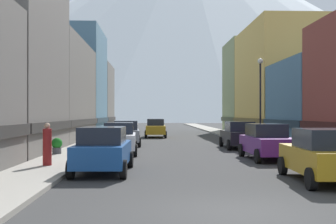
{
  "coord_description": "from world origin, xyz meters",
  "views": [
    {
      "loc": [
        -1.91,
        -9.88,
        2.28
      ],
      "look_at": [
        -0.07,
        40.68,
        2.49
      ],
      "focal_mm": 46.23,
      "sensor_mm": 36.0,
      "label": 1
    }
  ],
  "objects_px": {
    "car_right_0": "(323,155)",
    "car_right_1": "(267,141)",
    "potted_plant_0": "(57,145)",
    "car_left_0": "(103,150)",
    "pedestrian_0": "(47,146)",
    "car_left_1": "(119,138)",
    "streetlamp_right": "(260,88)",
    "car_left_2": "(126,133)",
    "car_right_2": "(239,135)",
    "car_driving_0": "(156,128)"
  },
  "relations": [
    {
      "from": "car_right_0",
      "to": "car_right_1",
      "type": "xyz_separation_m",
      "value": [
        0.0,
        7.07,
        0.0
      ]
    },
    {
      "from": "potted_plant_0",
      "to": "car_right_0",
      "type": "bearing_deg",
      "value": -39.81
    },
    {
      "from": "car_left_0",
      "to": "pedestrian_0",
      "type": "bearing_deg",
      "value": 152.19
    },
    {
      "from": "car_left_1",
      "to": "streetlamp_right",
      "type": "bearing_deg",
      "value": 24.48
    },
    {
      "from": "car_left_0",
      "to": "car_left_2",
      "type": "xyz_separation_m",
      "value": [
        0.0,
        14.28,
        0.0
      ]
    },
    {
      "from": "car_right_2",
      "to": "car_left_2",
      "type": "bearing_deg",
      "value": 160.32
    },
    {
      "from": "car_right_0",
      "to": "pedestrian_0",
      "type": "bearing_deg",
      "value": 159.41
    },
    {
      "from": "potted_plant_0",
      "to": "pedestrian_0",
      "type": "height_order",
      "value": "pedestrian_0"
    },
    {
      "from": "car_right_2",
      "to": "potted_plant_0",
      "type": "xyz_separation_m",
      "value": [
        -10.8,
        -5.04,
        -0.3
      ]
    },
    {
      "from": "car_right_2",
      "to": "car_driving_0",
      "type": "distance_m",
      "value": 14.69
    },
    {
      "from": "pedestrian_0",
      "to": "car_left_0",
      "type": "bearing_deg",
      "value": -27.81
    },
    {
      "from": "car_left_2",
      "to": "car_right_1",
      "type": "height_order",
      "value": "same"
    },
    {
      "from": "potted_plant_0",
      "to": "pedestrian_0",
      "type": "bearing_deg",
      "value": -81.83
    },
    {
      "from": "car_left_1",
      "to": "pedestrian_0",
      "type": "relative_size",
      "value": 2.55
    },
    {
      "from": "car_left_2",
      "to": "potted_plant_0",
      "type": "xyz_separation_m",
      "value": [
        -3.2,
        -7.76,
        -0.3
      ]
    },
    {
      "from": "car_right_2",
      "to": "streetlamp_right",
      "type": "height_order",
      "value": "streetlamp_right"
    },
    {
      "from": "car_left_1",
      "to": "car_right_2",
      "type": "bearing_deg",
      "value": 25.7
    },
    {
      "from": "potted_plant_0",
      "to": "pedestrian_0",
      "type": "xyz_separation_m",
      "value": [
        0.75,
        -5.22,
        0.36
      ]
    },
    {
      "from": "car_left_1",
      "to": "car_left_2",
      "type": "xyz_separation_m",
      "value": [
        0.01,
        6.37,
        0.0
      ]
    },
    {
      "from": "car_right_1",
      "to": "streetlamp_right",
      "type": "height_order",
      "value": "streetlamp_right"
    },
    {
      "from": "car_driving_0",
      "to": "pedestrian_0",
      "type": "bearing_deg",
      "value": -100.99
    },
    {
      "from": "car_left_0",
      "to": "car_driving_0",
      "type": "bearing_deg",
      "value": 85.01
    },
    {
      "from": "car_left_1",
      "to": "car_left_2",
      "type": "distance_m",
      "value": 6.37
    },
    {
      "from": "car_right_1",
      "to": "car_right_2",
      "type": "xyz_separation_m",
      "value": [
        0.0,
        6.97,
        0.0
      ]
    },
    {
      "from": "car_left_0",
      "to": "car_driving_0",
      "type": "relative_size",
      "value": 1.01
    },
    {
      "from": "car_left_1",
      "to": "pedestrian_0",
      "type": "distance_m",
      "value": 7.05
    },
    {
      "from": "car_left_0",
      "to": "pedestrian_0",
      "type": "xyz_separation_m",
      "value": [
        -2.45,
        1.29,
        0.06
      ]
    },
    {
      "from": "car_left_0",
      "to": "car_left_2",
      "type": "height_order",
      "value": "same"
    },
    {
      "from": "car_right_0",
      "to": "potted_plant_0",
      "type": "xyz_separation_m",
      "value": [
        -10.8,
        9.0,
        -0.3
      ]
    },
    {
      "from": "car_driving_0",
      "to": "car_left_0",
      "type": "bearing_deg",
      "value": -94.99
    },
    {
      "from": "car_right_1",
      "to": "car_driving_0",
      "type": "relative_size",
      "value": 1.01
    },
    {
      "from": "car_left_2",
      "to": "car_right_0",
      "type": "bearing_deg",
      "value": -65.62
    },
    {
      "from": "car_left_2",
      "to": "car_right_1",
      "type": "xyz_separation_m",
      "value": [
        7.6,
        -9.69,
        0.0
      ]
    },
    {
      "from": "car_right_1",
      "to": "car_driving_0",
      "type": "bearing_deg",
      "value": 104.66
    },
    {
      "from": "car_left_1",
      "to": "car_right_0",
      "type": "height_order",
      "value": "same"
    },
    {
      "from": "car_left_0",
      "to": "car_right_0",
      "type": "distance_m",
      "value": 7.99
    },
    {
      "from": "car_left_0",
      "to": "car_right_1",
      "type": "xyz_separation_m",
      "value": [
        7.6,
        4.59,
        0.0
      ]
    },
    {
      "from": "car_right_1",
      "to": "potted_plant_0",
      "type": "bearing_deg",
      "value": 169.89
    },
    {
      "from": "pedestrian_0",
      "to": "streetlamp_right",
      "type": "xyz_separation_m",
      "value": [
        11.6,
        10.78,
        3.02
      ]
    },
    {
      "from": "car_right_1",
      "to": "potted_plant_0",
      "type": "height_order",
      "value": "car_right_1"
    },
    {
      "from": "car_left_2",
      "to": "potted_plant_0",
      "type": "relative_size",
      "value": 5.3
    },
    {
      "from": "car_left_0",
      "to": "car_right_0",
      "type": "height_order",
      "value": "same"
    },
    {
      "from": "car_right_1",
      "to": "pedestrian_0",
      "type": "bearing_deg",
      "value": -161.83
    },
    {
      "from": "potted_plant_0",
      "to": "car_left_2",
      "type": "bearing_deg",
      "value": 67.57
    },
    {
      "from": "car_right_2",
      "to": "potted_plant_0",
      "type": "height_order",
      "value": "car_right_2"
    },
    {
      "from": "car_right_0",
      "to": "car_right_1",
      "type": "height_order",
      "value": "same"
    },
    {
      "from": "car_right_2",
      "to": "car_left_0",
      "type": "bearing_deg",
      "value": -123.33
    },
    {
      "from": "car_left_0",
      "to": "car_right_2",
      "type": "bearing_deg",
      "value": 56.67
    },
    {
      "from": "car_left_1",
      "to": "car_right_0",
      "type": "bearing_deg",
      "value": -53.8
    },
    {
      "from": "car_right_1",
      "to": "streetlamp_right",
      "type": "distance_m",
      "value": 8.24
    }
  ]
}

